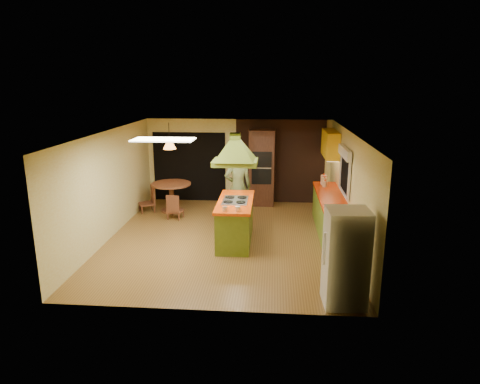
# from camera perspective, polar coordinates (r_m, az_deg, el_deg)

# --- Properties ---
(ground) EXTENTS (6.50, 6.50, 0.00)m
(ground) POSITION_cam_1_polar(r_m,az_deg,el_deg) (10.13, -1.74, -6.21)
(ground) COLOR brown
(ground) RESTS_ON ground
(room_walls) EXTENTS (5.50, 6.50, 6.50)m
(room_walls) POSITION_cam_1_polar(r_m,az_deg,el_deg) (9.75, -1.80, 0.67)
(room_walls) COLOR beige
(room_walls) RESTS_ON ground
(ceiling_plane) EXTENTS (6.50, 6.50, 0.00)m
(ceiling_plane) POSITION_cam_1_polar(r_m,az_deg,el_deg) (9.52, -1.86, 7.98)
(ceiling_plane) COLOR silver
(ceiling_plane) RESTS_ON room_walls
(brick_panel) EXTENTS (2.64, 0.03, 2.50)m
(brick_panel) POSITION_cam_1_polar(r_m,az_deg,el_deg) (12.85, 5.38, 4.04)
(brick_panel) COLOR #381E14
(brick_panel) RESTS_ON ground
(nook_opening) EXTENTS (2.20, 0.03, 2.10)m
(nook_opening) POSITION_cam_1_polar(r_m,az_deg,el_deg) (13.14, -6.74, 3.36)
(nook_opening) COLOR black
(nook_opening) RESTS_ON ground
(right_counter) EXTENTS (0.62, 3.05, 0.92)m
(right_counter) POSITION_cam_1_polar(r_m,az_deg,el_deg) (10.57, 11.94, -2.96)
(right_counter) COLOR olive
(right_counter) RESTS_ON ground
(upper_cabinets) EXTENTS (0.34, 1.40, 0.70)m
(upper_cabinets) POSITION_cam_1_polar(r_m,az_deg,el_deg) (11.81, 11.96, 6.29)
(upper_cabinets) COLOR yellow
(upper_cabinets) RESTS_ON room_walls
(window_right) EXTENTS (0.12, 1.35, 1.06)m
(window_right) POSITION_cam_1_polar(r_m,az_deg,el_deg) (10.10, 13.86, 3.77)
(window_right) COLOR black
(window_right) RESTS_ON room_walls
(fluor_panel) EXTENTS (1.20, 0.60, 0.03)m
(fluor_panel) POSITION_cam_1_polar(r_m,az_deg,el_deg) (8.55, -10.16, 6.89)
(fluor_panel) COLOR white
(fluor_panel) RESTS_ON ceiling_plane
(kitchen_island) EXTENTS (0.80, 1.96, 0.99)m
(kitchen_island) POSITION_cam_1_polar(r_m,az_deg,el_deg) (9.81, -0.63, -3.86)
(kitchen_island) COLOR olive
(kitchen_island) RESTS_ON ground
(range_hood) EXTENTS (0.99, 0.72, 0.79)m
(range_hood) POSITION_cam_1_polar(r_m,az_deg,el_deg) (9.40, -0.66, 6.37)
(range_hood) COLOR #5A6D1B
(range_hood) RESTS_ON ceiling_plane
(man) EXTENTS (0.78, 0.61, 1.91)m
(man) POSITION_cam_1_polar(r_m,az_deg,el_deg) (10.95, -0.27, 0.66)
(man) COLOR #4F5A30
(man) RESTS_ON ground
(refrigerator) EXTENTS (0.70, 0.67, 1.63)m
(refrigerator) POSITION_cam_1_polar(r_m,az_deg,el_deg) (7.23, 13.93, -8.53)
(refrigerator) COLOR silver
(refrigerator) RESTS_ON ground
(wall_oven) EXTENTS (0.75, 0.62, 2.23)m
(wall_oven) POSITION_cam_1_polar(r_m,az_deg,el_deg) (12.60, 2.94, 3.25)
(wall_oven) COLOR #4C2818
(wall_oven) RESTS_ON ground
(dining_table) EXTENTS (1.10, 1.10, 0.82)m
(dining_table) POSITION_cam_1_polar(r_m,az_deg,el_deg) (12.16, -9.12, 0.07)
(dining_table) COLOR brown
(dining_table) RESTS_ON ground
(chair_left) EXTENTS (0.56, 0.56, 0.75)m
(chair_left) POSITION_cam_1_polar(r_m,az_deg,el_deg) (12.30, -12.36, -0.91)
(chair_left) COLOR brown
(chair_left) RESTS_ON ground
(chair_near) EXTENTS (0.43, 0.43, 0.69)m
(chair_near) POSITION_cam_1_polar(r_m,az_deg,el_deg) (11.56, -8.62, -1.90)
(chair_near) COLOR brown
(chair_near) RESTS_ON ground
(pendant_lamp) EXTENTS (0.45, 0.45, 0.23)m
(pendant_lamp) POSITION_cam_1_polar(r_m,az_deg,el_deg) (11.90, -9.38, 6.23)
(pendant_lamp) COLOR #FF9E3F
(pendant_lamp) RESTS_ON ceiling_plane
(canister_large) EXTENTS (0.21, 0.21, 0.24)m
(canister_large) POSITION_cam_1_polar(r_m,az_deg,el_deg) (11.62, 11.10, 1.63)
(canister_large) COLOR beige
(canister_large) RESTS_ON right_counter
(canister_medium) EXTENTS (0.15, 0.15, 0.20)m
(canister_medium) POSITION_cam_1_polar(r_m,az_deg,el_deg) (11.51, 11.16, 1.40)
(canister_medium) COLOR beige
(canister_medium) RESTS_ON right_counter
(canister_small) EXTENTS (0.15, 0.15, 0.16)m
(canister_small) POSITION_cam_1_polar(r_m,az_deg,el_deg) (11.32, 11.26, 1.06)
(canister_small) COLOR beige
(canister_small) RESTS_ON right_counter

